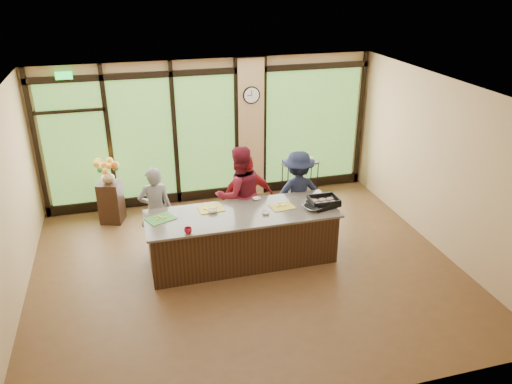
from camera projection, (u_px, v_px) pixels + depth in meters
floor at (247, 269)px, 8.40m from camera, size 7.00×7.00×0.00m
ceiling at (245, 93)px, 7.16m from camera, size 7.00×7.00×0.00m
back_wall at (211, 132)px, 10.42m from camera, size 7.00×0.00×7.00m
left_wall at (3, 215)px, 6.94m from camera, size 0.00×6.00×6.00m
right_wall at (442, 166)px, 8.63m from camera, size 0.00×6.00×6.00m
window_wall at (219, 137)px, 10.46m from camera, size 6.90×0.12×3.00m
island_base at (242, 238)px, 8.49m from camera, size 3.10×1.00×0.88m
countertop at (242, 214)px, 8.29m from camera, size 3.20×1.10×0.04m
wall_clock at (251, 95)px, 10.19m from camera, size 0.36×0.04×0.36m
cook_left at (156, 210)px, 8.69m from camera, size 0.60×0.42×1.58m
cook_midleft at (239, 194)px, 8.97m from camera, size 0.99×0.84×1.82m
cook_midright at (248, 198)px, 9.07m from camera, size 0.97×0.44×1.63m
cook_right at (298, 193)px, 9.26m from camera, size 1.09×0.68×1.63m
roasting_pan at (324, 203)px, 8.51m from camera, size 0.56×0.48×0.09m
mixing_bowl at (313, 208)px, 8.37m from camera, size 0.40×0.40×0.08m
cutting_board_left at (161, 219)px, 8.08m from camera, size 0.53×0.47×0.01m
cutting_board_center at (211, 209)px, 8.41m from camera, size 0.44×0.34×0.01m
cutting_board_right at (282, 207)px, 8.48m from camera, size 0.42×0.34×0.01m
prep_bowl_near at (213, 211)px, 8.29m from camera, size 0.17×0.17×0.05m
prep_bowl_mid at (266, 213)px, 8.24m from camera, size 0.15×0.15×0.04m
prep_bowl_far at (257, 199)px, 8.74m from camera, size 0.15×0.15×0.03m
red_ramekin at (188, 230)px, 7.64m from camera, size 0.12×0.12×0.09m
flower_stand at (111, 202)px, 9.83m from camera, size 0.52×0.52×0.83m
flower_vase at (108, 176)px, 9.60m from camera, size 0.33×0.33×0.26m
bar_cart at (300, 176)px, 10.59m from camera, size 0.82×0.63×0.99m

